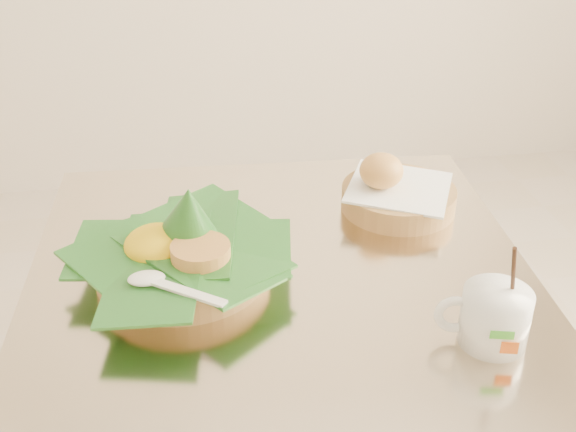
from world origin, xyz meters
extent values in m
cube|color=beige|center=(0.13, -0.01, 0.73)|extent=(0.74, 0.74, 0.03)
cylinder|color=#A37545|center=(0.00, 0.01, 0.77)|extent=(0.24, 0.24, 0.04)
cone|color=#17501B|center=(0.01, 0.02, 0.84)|extent=(0.11, 0.13, 0.12)
ellipsoid|color=yellow|center=(-0.04, 0.02, 0.79)|extent=(0.09, 0.09, 0.05)
cylinder|color=#CC9347|center=(0.02, -0.02, 0.80)|extent=(0.08, 0.08, 0.02)
cylinder|color=#A37545|center=(0.35, 0.14, 0.77)|extent=(0.18, 0.18, 0.04)
cube|color=white|center=(0.35, 0.14, 0.79)|extent=(0.21, 0.21, 0.01)
ellipsoid|color=#B47429|center=(0.32, 0.15, 0.82)|extent=(0.07, 0.07, 0.05)
cylinder|color=white|center=(0.36, -0.20, 0.79)|extent=(0.08, 0.08, 0.07)
torus|color=white|center=(0.31, -0.18, 0.79)|extent=(0.05, 0.02, 0.05)
cylinder|color=#4B2A15|center=(0.36, -0.20, 0.82)|extent=(0.07, 0.07, 0.01)
cylinder|color=black|center=(0.37, -0.19, 0.84)|extent=(0.03, 0.03, 0.11)
cube|color=green|center=(0.35, -0.24, 0.79)|extent=(0.03, 0.01, 0.01)
cube|color=orange|center=(0.36, -0.24, 0.78)|extent=(0.02, 0.01, 0.02)
camera|label=1|loc=(0.00, -0.83, 1.32)|focal=45.00mm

